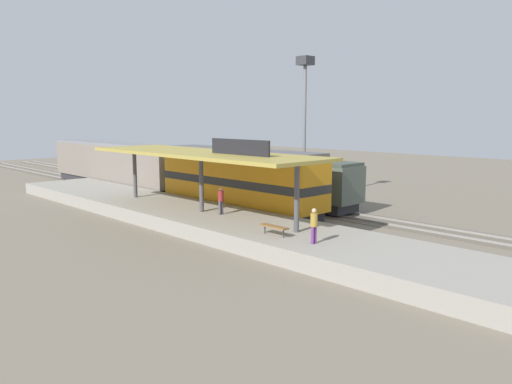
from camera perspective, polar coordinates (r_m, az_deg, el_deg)
ground_plane at (r=36.69m, az=2.00°, el=-2.27°), size 120.00×120.00×0.00m
track_near at (r=35.30m, az=-0.25°, el=-2.64°), size 3.20×110.00×0.16m
track_far at (r=38.57m, az=4.68°, el=-1.71°), size 3.20×110.00×0.16m
platform at (r=32.26m, az=-6.16°, el=-3.00°), size 6.00×44.00×0.90m
station_canopy at (r=31.63m, az=-6.17°, el=4.24°), size 5.20×18.00×4.70m
platform_bench at (r=25.53m, az=2.05°, el=-3.98°), size 0.44×1.70×0.50m
locomotive at (r=36.04m, az=-1.97°, el=1.41°), size 2.93×14.43×4.44m
passenger_carriage_single at (r=50.78m, az=-15.76°, el=3.06°), size 2.90×20.00×4.24m
freight_car at (r=38.82m, az=3.80°, el=1.26°), size 2.80×12.00×3.54m
light_mast at (r=41.79m, az=5.56°, el=10.58°), size 1.10×1.10×11.70m
person_waiting at (r=30.96m, az=-4.01°, el=-0.82°), size 0.34×0.34×1.71m
person_walking at (r=23.93m, az=6.59°, el=-3.63°), size 0.34×0.34×1.71m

